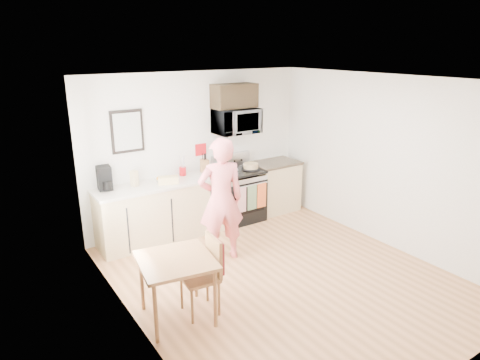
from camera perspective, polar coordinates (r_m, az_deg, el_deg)
floor at (r=5.97m, az=5.53°, el=-12.63°), size 4.60×4.60×0.00m
back_wall at (r=7.28m, az=-5.66°, el=4.03°), size 4.00×0.04×2.60m
front_wall at (r=4.08m, az=27.19°, el=-9.07°), size 4.00×0.04×2.60m
left_wall at (r=4.50m, az=-14.23°, el=-5.11°), size 0.04×4.60×2.60m
right_wall at (r=6.84m, az=18.99°, el=2.26°), size 0.04×4.60×2.60m
ceiling at (r=5.18m, az=6.39°, el=13.10°), size 4.00×4.60×0.04m
window at (r=5.15m, az=-17.11°, el=0.49°), size 0.06×1.40×1.50m
cabinet_left at (r=6.95m, az=-10.10°, el=-4.20°), size 2.10×0.60×0.90m
countertop_left at (r=6.79m, az=-10.31°, el=-0.51°), size 2.14×0.64×0.04m
cabinet_right at (r=8.03m, az=4.57°, el=-0.96°), size 0.84×0.60×0.90m
countertop_right at (r=7.89m, az=4.65°, el=2.27°), size 0.88×0.64×0.04m
range at (r=7.57m, az=-0.09°, el=-2.18°), size 0.76×0.70×1.16m
microwave at (r=7.32m, az=-0.55°, el=7.86°), size 0.76×0.51×0.42m
upper_cabinet at (r=7.30m, az=-0.76°, el=11.16°), size 0.76×0.35×0.40m
wall_art at (r=6.70m, az=-14.80°, el=6.28°), size 0.50×0.04×0.65m
wall_trivet at (r=7.29m, az=-5.26°, el=4.06°), size 0.20×0.02×0.20m
person at (r=6.06m, az=-2.56°, el=-2.65°), size 0.75×0.60×1.80m
dining_table at (r=4.87m, az=-8.52°, el=-11.27°), size 0.80×0.80×0.75m
chair at (r=5.01m, az=-4.06°, el=-11.08°), size 0.47×0.43×0.92m
knife_block at (r=7.19m, az=-4.73°, el=1.87°), size 0.12×0.16×0.23m
utensil_crock at (r=7.08m, az=-7.67°, el=1.67°), size 0.11×0.11×0.34m
fruit_bowl at (r=6.83m, az=-10.53°, el=0.07°), size 0.21×0.21×0.09m
milk_carton at (r=6.67m, az=-13.92°, el=0.20°), size 0.12×0.12×0.24m
coffee_maker at (r=6.63m, az=-17.61°, el=0.17°), size 0.23×0.31×0.35m
bread_bag at (r=6.71m, az=-9.55°, el=-0.01°), size 0.34×0.25×0.11m
cake at (r=7.45m, az=1.45°, el=1.82°), size 0.31×0.31×0.10m
kettle at (r=7.41m, az=-2.36°, el=2.07°), size 0.17×0.17×0.22m
pot at (r=7.09m, az=-1.05°, el=1.05°), size 0.21×0.35×0.10m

